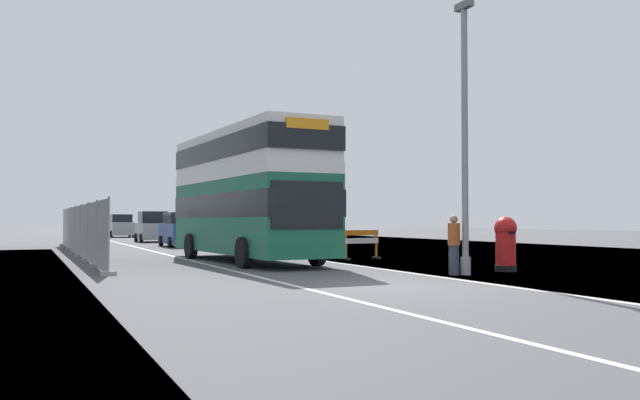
{
  "coord_description": "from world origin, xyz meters",
  "views": [
    {
      "loc": [
        -7.97,
        -14.26,
        1.55
      ],
      "look_at": [
        1.0,
        6.73,
        2.2
      ],
      "focal_mm": 38.97,
      "sensor_mm": 36.0,
      "label": 1
    }
  ],
  "objects_px": {
    "roadworks_barrier": "(361,241)",
    "car_oncoming_near": "(181,230)",
    "pedestrian_at_kerb": "(454,245)",
    "red_pillar_postbox": "(506,241)",
    "car_receding_far": "(85,228)",
    "car_far_side": "(121,226)",
    "lamppost_foreground": "(465,146)",
    "car_receding_mid": "(153,228)",
    "double_decker_bus": "(247,193)"
  },
  "relations": [
    {
      "from": "roadworks_barrier",
      "to": "car_far_side",
      "type": "height_order",
      "value": "car_far_side"
    },
    {
      "from": "double_decker_bus",
      "to": "car_oncoming_near",
      "type": "xyz_separation_m",
      "value": [
        0.71,
        15.15,
        -1.61
      ]
    },
    {
      "from": "double_decker_bus",
      "to": "pedestrian_at_kerb",
      "type": "height_order",
      "value": "double_decker_bus"
    },
    {
      "from": "roadworks_barrier",
      "to": "lamppost_foreground",
      "type": "bearing_deg",
      "value": -95.02
    },
    {
      "from": "lamppost_foreground",
      "to": "roadworks_barrier",
      "type": "distance_m",
      "value": 8.48
    },
    {
      "from": "double_decker_bus",
      "to": "car_oncoming_near",
      "type": "relative_size",
      "value": 2.41
    },
    {
      "from": "roadworks_barrier",
      "to": "car_oncoming_near",
      "type": "height_order",
      "value": "car_oncoming_near"
    },
    {
      "from": "red_pillar_postbox",
      "to": "car_far_side",
      "type": "xyz_separation_m",
      "value": [
        -5.38,
        46.81,
        0.06
      ]
    },
    {
      "from": "pedestrian_at_kerb",
      "to": "lamppost_foreground",
      "type": "bearing_deg",
      "value": -16.02
    },
    {
      "from": "car_far_side",
      "to": "car_receding_mid",
      "type": "bearing_deg",
      "value": -88.68
    },
    {
      "from": "red_pillar_postbox",
      "to": "roadworks_barrier",
      "type": "xyz_separation_m",
      "value": [
        -1.23,
        7.25,
        -0.18
      ]
    },
    {
      "from": "double_decker_bus",
      "to": "red_pillar_postbox",
      "type": "xyz_separation_m",
      "value": [
        5.73,
        -7.69,
        -1.64
      ]
    },
    {
      "from": "double_decker_bus",
      "to": "lamppost_foreground",
      "type": "relative_size",
      "value": 1.4
    },
    {
      "from": "lamppost_foreground",
      "to": "car_oncoming_near",
      "type": "bearing_deg",
      "value": 97.5
    },
    {
      "from": "red_pillar_postbox",
      "to": "car_oncoming_near",
      "type": "height_order",
      "value": "car_oncoming_near"
    },
    {
      "from": "car_oncoming_near",
      "to": "car_receding_far",
      "type": "height_order",
      "value": "car_receding_far"
    },
    {
      "from": "double_decker_bus",
      "to": "car_far_side",
      "type": "distance_m",
      "value": 39.15
    },
    {
      "from": "red_pillar_postbox",
      "to": "pedestrian_at_kerb",
      "type": "xyz_separation_m",
      "value": [
        -2.25,
        -0.6,
        -0.06
      ]
    },
    {
      "from": "car_far_side",
      "to": "pedestrian_at_kerb",
      "type": "distance_m",
      "value": 47.51
    },
    {
      "from": "car_far_side",
      "to": "car_oncoming_near",
      "type": "bearing_deg",
      "value": -89.14
    },
    {
      "from": "roadworks_barrier",
      "to": "car_receding_far",
      "type": "xyz_separation_m",
      "value": [
        -7.72,
        32.98,
        0.22
      ]
    },
    {
      "from": "roadworks_barrier",
      "to": "car_oncoming_near",
      "type": "relative_size",
      "value": 0.38
    },
    {
      "from": "car_receding_mid",
      "to": "double_decker_bus",
      "type": "bearing_deg",
      "value": -91.6
    },
    {
      "from": "lamppost_foreground",
      "to": "double_decker_bus",
      "type": "bearing_deg",
      "value": 114.45
    },
    {
      "from": "pedestrian_at_kerb",
      "to": "car_far_side",
      "type": "bearing_deg",
      "value": 93.79
    },
    {
      "from": "red_pillar_postbox",
      "to": "car_receding_far",
      "type": "height_order",
      "value": "car_receding_far"
    },
    {
      "from": "car_receding_far",
      "to": "roadworks_barrier",
      "type": "bearing_deg",
      "value": -76.82
    },
    {
      "from": "car_receding_mid",
      "to": "car_receding_far",
      "type": "xyz_separation_m",
      "value": [
        -3.9,
        8.0,
        -0.05
      ]
    },
    {
      "from": "car_receding_mid",
      "to": "red_pillar_postbox",
      "type": "bearing_deg",
      "value": -81.1
    },
    {
      "from": "roadworks_barrier",
      "to": "red_pillar_postbox",
      "type": "bearing_deg",
      "value": -80.37
    },
    {
      "from": "car_oncoming_near",
      "to": "car_far_side",
      "type": "bearing_deg",
      "value": 90.86
    },
    {
      "from": "double_decker_bus",
      "to": "pedestrian_at_kerb",
      "type": "bearing_deg",
      "value": -67.17
    },
    {
      "from": "lamppost_foreground",
      "to": "red_pillar_postbox",
      "type": "bearing_deg",
      "value": 19.68
    },
    {
      "from": "double_decker_bus",
      "to": "roadworks_barrier",
      "type": "distance_m",
      "value": 4.88
    },
    {
      "from": "pedestrian_at_kerb",
      "to": "red_pillar_postbox",
      "type": "bearing_deg",
      "value": 14.88
    },
    {
      "from": "pedestrian_at_kerb",
      "to": "car_receding_mid",
      "type": "bearing_deg",
      "value": 94.88
    },
    {
      "from": "double_decker_bus",
      "to": "car_far_side",
      "type": "xyz_separation_m",
      "value": [
        0.35,
        39.12,
        -1.59
      ]
    },
    {
      "from": "double_decker_bus",
      "to": "car_receding_mid",
      "type": "relative_size",
      "value": 2.82
    },
    {
      "from": "car_receding_mid",
      "to": "car_far_side",
      "type": "xyz_separation_m",
      "value": [
        -0.34,
        14.59,
        -0.03
      ]
    },
    {
      "from": "lamppost_foreground",
      "to": "car_receding_far",
      "type": "bearing_deg",
      "value": 99.74
    },
    {
      "from": "roadworks_barrier",
      "to": "car_receding_far",
      "type": "distance_m",
      "value": 33.87
    },
    {
      "from": "red_pillar_postbox",
      "to": "car_receding_far",
      "type": "relative_size",
      "value": 0.42
    },
    {
      "from": "lamppost_foreground",
      "to": "roadworks_barrier",
      "type": "bearing_deg",
      "value": 84.98
    },
    {
      "from": "lamppost_foreground",
      "to": "car_far_side",
      "type": "relative_size",
      "value": 1.96
    },
    {
      "from": "car_receding_mid",
      "to": "car_receding_far",
      "type": "bearing_deg",
      "value": 115.98
    },
    {
      "from": "pedestrian_at_kerb",
      "to": "car_receding_far",
      "type": "bearing_deg",
      "value": 99.32
    },
    {
      "from": "double_decker_bus",
      "to": "car_oncoming_near",
      "type": "distance_m",
      "value": 15.25
    },
    {
      "from": "double_decker_bus",
      "to": "red_pillar_postbox",
      "type": "relative_size",
      "value": 6.57
    },
    {
      "from": "lamppost_foreground",
      "to": "pedestrian_at_kerb",
      "type": "xyz_separation_m",
      "value": [
        -0.32,
        0.09,
        -2.79
      ]
    },
    {
      "from": "car_receding_far",
      "to": "car_far_side",
      "type": "xyz_separation_m",
      "value": [
        3.57,
        6.59,
        0.01
      ]
    }
  ]
}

